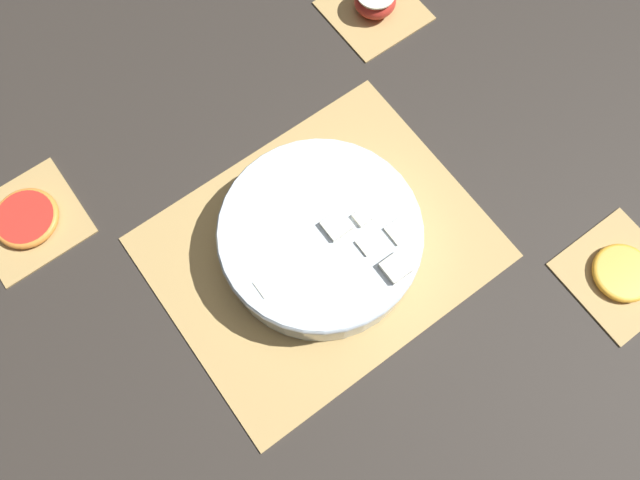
# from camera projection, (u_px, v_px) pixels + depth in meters

# --- Properties ---
(ground_plane) EXTENTS (6.00, 6.00, 0.00)m
(ground_plane) POSITION_uv_depth(u_px,v_px,m) (320.00, 248.00, 0.88)
(ground_plane) COLOR #2D2823
(bamboo_mat_center) EXTENTS (0.44, 0.36, 0.01)m
(bamboo_mat_center) POSITION_uv_depth(u_px,v_px,m) (320.00, 247.00, 0.87)
(bamboo_mat_center) COLOR tan
(bamboo_mat_center) RESTS_ON ground_plane
(coaster_mat_near_left) EXTENTS (0.14, 0.14, 0.01)m
(coaster_mat_near_left) POSITION_uv_depth(u_px,v_px,m) (374.00, 10.00, 1.01)
(coaster_mat_near_left) COLOR tan
(coaster_mat_near_left) RESTS_ON ground_plane
(coaster_mat_near_right) EXTENTS (0.14, 0.14, 0.01)m
(coaster_mat_near_right) POSITION_uv_depth(u_px,v_px,m) (29.00, 221.00, 0.89)
(coaster_mat_near_right) COLOR tan
(coaster_mat_near_right) RESTS_ON ground_plane
(coaster_mat_far_left) EXTENTS (0.14, 0.14, 0.01)m
(coaster_mat_far_left) POSITION_uv_depth(u_px,v_px,m) (620.00, 275.00, 0.86)
(coaster_mat_far_left) COLOR tan
(coaster_mat_far_left) RESTS_ON ground_plane
(fruit_salad_bowl) EXTENTS (0.27, 0.27, 0.08)m
(fruit_salad_bowl) POSITION_uv_depth(u_px,v_px,m) (321.00, 237.00, 0.83)
(fruit_salad_bowl) COLOR silver
(fruit_salad_bowl) RESTS_ON bamboo_mat_center
(apple_half) EXTENTS (0.07, 0.07, 0.04)m
(apple_half) POSITION_uv_depth(u_px,v_px,m) (375.00, 0.00, 0.99)
(apple_half) COLOR #B72D23
(apple_half) RESTS_ON coaster_mat_near_left
(orange_slice_whole) EXTENTS (0.08, 0.08, 0.01)m
(orange_slice_whole) POSITION_uv_depth(u_px,v_px,m) (623.00, 273.00, 0.85)
(orange_slice_whole) COLOR #F9A338
(orange_slice_whole) RESTS_ON coaster_mat_far_left
(grapefruit_slice) EXTENTS (0.09, 0.09, 0.01)m
(grapefruit_slice) POSITION_uv_depth(u_px,v_px,m) (26.00, 218.00, 0.88)
(grapefruit_slice) COLOR red
(grapefruit_slice) RESTS_ON coaster_mat_near_right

